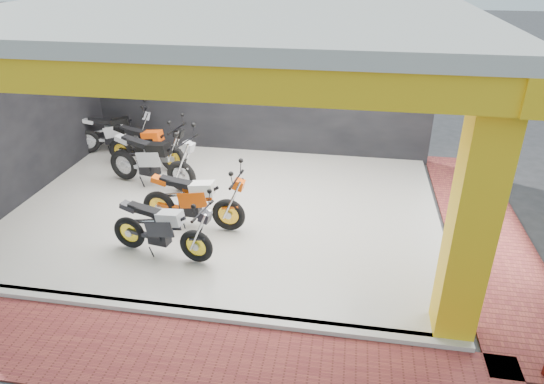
{
  "coord_description": "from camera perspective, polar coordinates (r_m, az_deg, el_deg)",
  "views": [
    {
      "loc": [
        2.24,
        -6.01,
        4.56
      ],
      "look_at": [
        1.02,
        1.2,
        0.9
      ],
      "focal_mm": 32.0,
      "sensor_mm": 36.0,
      "label": 1
    }
  ],
  "objects": [
    {
      "name": "moto_row_c",
      "position": [
        10.85,
        -11.74,
        5.33
      ],
      "size": [
        2.15,
        1.08,
        1.25
      ],
      "primitive_type": null,
      "rotation": [
        0.0,
        0.0,
        -0.16
      ],
      "color": "black",
      "rests_on": "showroom_floor"
    },
    {
      "name": "moto_hero",
      "position": [
        8.36,
        -5.21,
        -0.92
      ],
      "size": [
        2.06,
        0.87,
        1.23
      ],
      "primitive_type": null,
      "rotation": [
        0.0,
        0.0,
        -0.06
      ],
      "color": "#D64A09",
      "rests_on": "showroom_floor"
    },
    {
      "name": "moto_row_d",
      "position": [
        12.29,
        -15.32,
        7.26
      ],
      "size": [
        2.05,
        1.25,
        1.18
      ],
      "primitive_type": null,
      "rotation": [
        0.0,
        0.0,
        0.3
      ],
      "color": "#9EA1A6",
      "rests_on": "showroom_floor"
    },
    {
      "name": "ground",
      "position": [
        7.87,
        -8.96,
        -9.19
      ],
      "size": [
        80.0,
        80.0,
        0.0
      ],
      "primitive_type": "plane",
      "color": "#2D2D30",
      "rests_on": "ground"
    },
    {
      "name": "paver_front",
      "position": [
        6.59,
        -13.94,
        -18.02
      ],
      "size": [
        9.0,
        1.4,
        0.03
      ],
      "primitive_type": "cube",
      "color": "brown",
      "rests_on": "ground"
    },
    {
      "name": "header_beam_right",
      "position": [
        8.3,
        22.61,
        15.93
      ],
      "size": [
        0.3,
        6.4,
        0.4
      ],
      "primitive_type": "cube",
      "color": "yellow",
      "rests_on": "corner_column"
    },
    {
      "name": "corner_column",
      "position": [
        6.15,
        22.61,
        -2.83
      ],
      "size": [
        0.5,
        0.5,
        3.5
      ],
      "primitive_type": "cube",
      "color": "yellow",
      "rests_on": "ground"
    },
    {
      "name": "showroom_ceiling",
      "position": [
        8.38,
        -6.39,
        19.85
      ],
      "size": [
        8.4,
        6.4,
        0.2
      ],
      "primitive_type": "cube",
      "color": "beige",
      "rests_on": "corner_column"
    },
    {
      "name": "moto_row_b",
      "position": [
        9.86,
        -10.76,
        3.55
      ],
      "size": [
        2.36,
        1.33,
        1.36
      ],
      "primitive_type": null,
      "rotation": [
        0.0,
        0.0,
        -0.24
      ],
      "color": "#A2A5A9",
      "rests_on": "showroom_floor"
    },
    {
      "name": "moto_row_a",
      "position": [
        7.59,
        -9.05,
        -4.56
      ],
      "size": [
        1.98,
        1.01,
        1.15
      ],
      "primitive_type": null,
      "rotation": [
        0.0,
        0.0,
        -0.17
      ],
      "color": "black",
      "rests_on": "showroom_floor"
    },
    {
      "name": "header_beam_front",
      "position": [
        5.63,
        -14.51,
        12.84
      ],
      "size": [
        8.4,
        0.3,
        0.4
      ],
      "primitive_type": "cube",
      "color": "yellow",
      "rests_on": "corner_column"
    },
    {
      "name": "floor_kerb",
      "position": [
        7.09,
        -11.55,
        -13.56
      ],
      "size": [
        8.0,
        0.2,
        0.1
      ],
      "primitive_type": "cube",
      "color": "silver",
      "rests_on": "ground"
    },
    {
      "name": "left_wall",
      "position": [
        10.6,
        -27.95,
        8.11
      ],
      "size": [
        0.2,
        6.2,
        3.5
      ],
      "primitive_type": "cube",
      "color": "black",
      "rests_on": "ground"
    },
    {
      "name": "back_wall",
      "position": [
        11.68,
        -1.81,
        12.65
      ],
      "size": [
        8.2,
        0.2,
        3.5
      ],
      "primitive_type": "cube",
      "color": "black",
      "rests_on": "ground"
    },
    {
      "name": "showroom_floor",
      "position": [
        9.47,
        -5.32,
        -2.0
      ],
      "size": [
        8.0,
        6.0,
        0.1
      ],
      "primitive_type": "cube",
      "color": "silver",
      "rests_on": "ground"
    },
    {
      "name": "paver_right",
      "position": [
        9.56,
        23.86,
        -4.32
      ],
      "size": [
        1.4,
        7.0,
        0.03
      ],
      "primitive_type": "cube",
      "color": "brown",
      "rests_on": "ground"
    }
  ]
}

